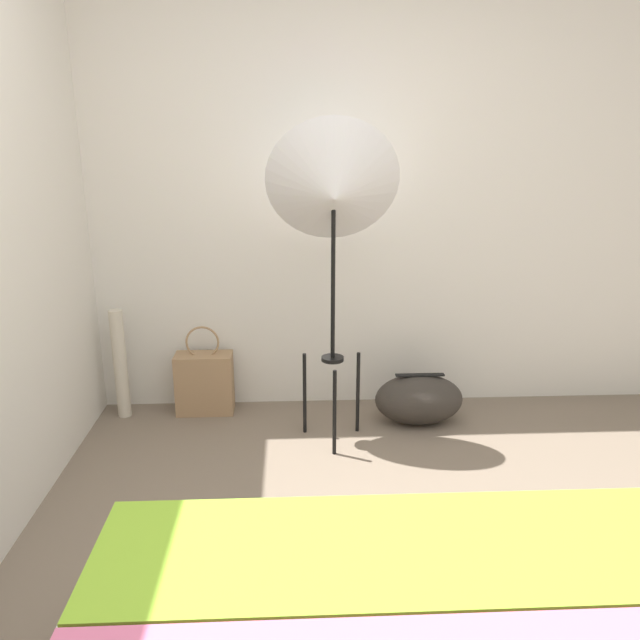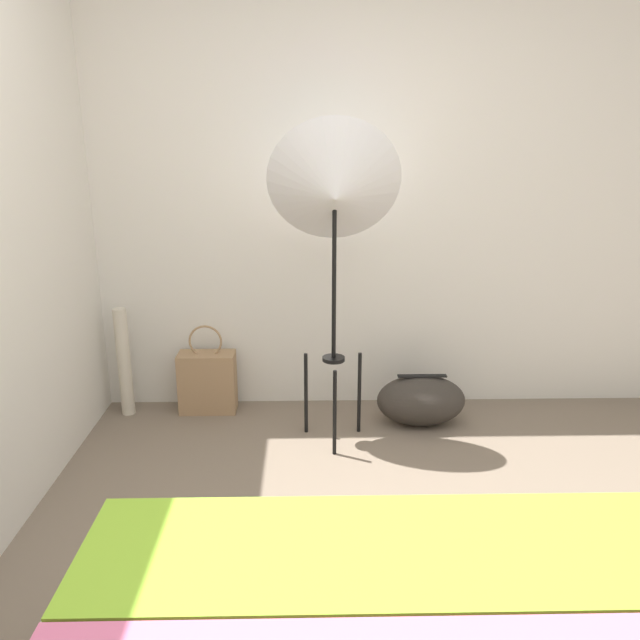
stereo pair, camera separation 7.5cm
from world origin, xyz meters
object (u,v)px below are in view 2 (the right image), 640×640
object	(u,v)px
tote_bag	(208,381)
duffel_bag	(421,400)
photo_umbrella	(335,192)
paper_roll	(124,362)

from	to	relation	value
tote_bag	duffel_bag	size ratio (longest dim) A/B	1.07
photo_umbrella	duffel_bag	xyz separation A→B (m)	(0.50, 0.17, -1.17)
tote_bag	duffel_bag	world-z (taller)	tote_bag
tote_bag	photo_umbrella	bearing A→B (deg)	-27.43
tote_bag	duffel_bag	bearing A→B (deg)	-9.60
photo_umbrella	duffel_bag	world-z (taller)	photo_umbrella
photo_umbrella	paper_roll	xyz separation A→B (m)	(-1.19, 0.35, -0.99)
duffel_bag	paper_roll	size ratio (longest dim) A/B	0.77
photo_umbrella	tote_bag	size ratio (longest dim) A/B	3.14
tote_bag	paper_roll	world-z (taller)	paper_roll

